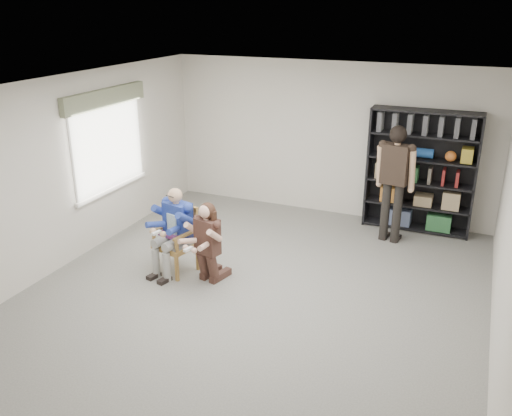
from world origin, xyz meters
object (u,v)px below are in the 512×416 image
at_px(armchair, 175,240).
at_px(seated_man, 175,231).
at_px(kneeling_woman, 206,244).
at_px(bookshelf, 421,172).
at_px(standing_man, 394,186).

xyz_separation_m(armchair, seated_man, (0.00, 0.00, 0.15)).
relative_size(armchair, seated_man, 0.77).
height_order(seated_man, kneeling_woman, seated_man).
distance_m(kneeling_woman, bookshelf, 4.02).
bearing_deg(bookshelf, kneeling_woman, -127.97).
distance_m(armchair, standing_man, 3.61).
distance_m(seated_man, kneeling_woman, 0.59).
distance_m(bookshelf, standing_man, 0.76).
distance_m(seated_man, bookshelf, 4.31).
bearing_deg(standing_man, kneeling_woman, -120.31).
height_order(bookshelf, standing_man, bookshelf).
relative_size(kneeling_woman, bookshelf, 0.57).
bearing_deg(seated_man, armchair, 0.00).
height_order(seated_man, standing_man, standing_man).
bearing_deg(seated_man, kneeling_woman, 2.03).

